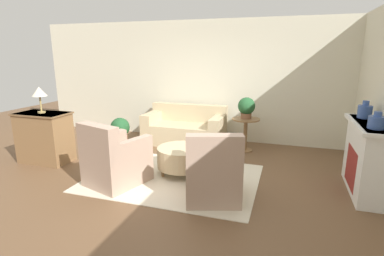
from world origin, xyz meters
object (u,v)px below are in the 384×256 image
at_px(armchair_right, 213,173).
at_px(ottoman_table, 182,157).
at_px(vase_mantel_near, 365,111).
at_px(armchair_left, 114,161).
at_px(couch, 185,129).
at_px(table_lamp, 39,93).
at_px(dresser, 45,137).
at_px(vase_mantel_far, 377,122).
at_px(potted_plant_on_side_table, 246,107).
at_px(side_table, 246,129).
at_px(potted_plant_floor, 120,129).

bearing_deg(armchair_right, ottoman_table, 134.36).
bearing_deg(ottoman_table, vase_mantel_near, 10.31).
xyz_separation_m(armchair_left, armchair_right, (1.60, 0.00, 0.00)).
relative_size(couch, table_lamp, 3.76).
relative_size(armchair_right, vase_mantel_near, 3.91).
distance_m(ottoman_table, dresser, 2.72).
bearing_deg(vase_mantel_near, ottoman_table, -169.69).
distance_m(vase_mantel_far, table_lamp, 5.51).
height_order(armchair_right, table_lamp, table_lamp).
bearing_deg(table_lamp, vase_mantel_near, 7.83).
xyz_separation_m(armchair_left, dresser, (-1.83, 0.50, 0.11)).
relative_size(armchair_right, potted_plant_on_side_table, 2.36).
bearing_deg(couch, ottoman_table, -72.35).
relative_size(side_table, vase_mantel_near, 2.64).
distance_m(side_table, potted_plant_on_side_table, 0.47).
relative_size(armchair_left, potted_plant_on_side_table, 2.36).
bearing_deg(table_lamp, vase_mantel_far, 0.50).
xyz_separation_m(dresser, vase_mantel_near, (5.51, 0.76, 0.68)).
xyz_separation_m(armchair_right, ottoman_table, (-0.73, 0.75, -0.09)).
relative_size(armchair_right, side_table, 1.48).
bearing_deg(ottoman_table, potted_plant_floor, 146.66).
height_order(armchair_left, dresser, armchair_left).
xyz_separation_m(armchair_left, potted_plant_on_side_table, (1.73, 2.34, 0.57)).
relative_size(couch, armchair_left, 1.73).
distance_m(couch, vase_mantel_near, 3.69).
bearing_deg(potted_plant_on_side_table, dresser, -152.70).
xyz_separation_m(ottoman_table, vase_mantel_near, (2.81, 0.51, 0.88)).
bearing_deg(table_lamp, potted_plant_floor, 66.67).
relative_size(dresser, vase_mantel_far, 4.24).
distance_m(armchair_right, potted_plant_floor, 3.45).
xyz_separation_m(vase_mantel_far, potted_plant_floor, (-4.83, 1.53, -0.85)).
bearing_deg(couch, side_table, -6.79).
relative_size(couch, ottoman_table, 2.13).
bearing_deg(table_lamp, side_table, 27.30).
bearing_deg(armchair_right, table_lamp, 171.69).
relative_size(armchair_right, table_lamp, 2.17).
bearing_deg(vase_mantel_near, side_table, 151.04).
distance_m(vase_mantel_near, vase_mantel_far, 0.71).
xyz_separation_m(armchair_left, vase_mantel_near, (3.68, 1.26, 0.79)).
bearing_deg(couch, potted_plant_on_side_table, -6.79).
height_order(couch, table_lamp, table_lamp).
bearing_deg(armchair_left, ottoman_table, 40.69).
bearing_deg(armchair_left, potted_plant_floor, 118.99).
bearing_deg(vase_mantel_near, table_lamp, -172.17).
bearing_deg(couch, armchair_right, -62.75).
distance_m(armchair_right, ottoman_table, 1.05).
relative_size(armchair_right, ottoman_table, 1.23).
relative_size(couch, vase_mantel_near, 6.78).
bearing_deg(armchair_right, couch, 117.25).
bearing_deg(vase_mantel_far, potted_plant_on_side_table, 137.47).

